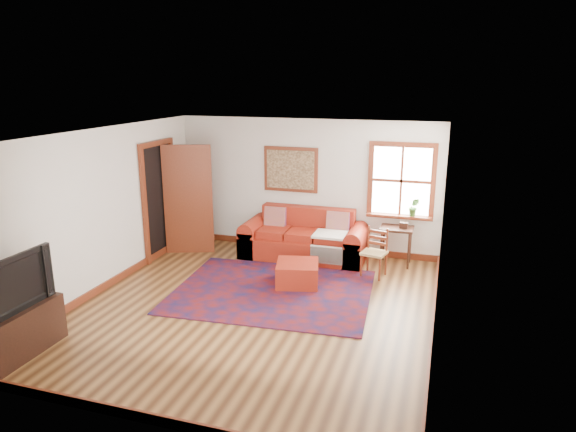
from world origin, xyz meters
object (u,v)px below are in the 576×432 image
(side_table, at_px, (397,234))
(ladder_back_chair, at_px, (375,250))
(media_cabinet, at_px, (18,331))
(red_leather_sofa, at_px, (304,241))
(red_ottoman, at_px, (297,274))

(side_table, height_order, ladder_back_chair, ladder_back_chair)
(media_cabinet, bearing_deg, side_table, 48.14)
(red_leather_sofa, bearing_deg, red_ottoman, -79.00)
(media_cabinet, bearing_deg, ladder_back_chair, 45.86)
(ladder_back_chair, height_order, media_cabinet, ladder_back_chair)
(red_leather_sofa, bearing_deg, media_cabinet, -118.14)
(side_table, bearing_deg, red_leather_sofa, -177.01)
(red_ottoman, distance_m, side_table, 2.02)
(red_ottoman, bearing_deg, red_leather_sofa, 87.34)
(red_ottoman, height_order, media_cabinet, media_cabinet)
(ladder_back_chair, bearing_deg, media_cabinet, -134.14)
(ladder_back_chair, bearing_deg, red_leather_sofa, 158.48)
(side_table, height_order, media_cabinet, side_table)
(side_table, xyz_separation_m, ladder_back_chair, (-0.28, -0.63, -0.13))
(red_ottoman, xyz_separation_m, media_cabinet, (-2.59, -3.04, 0.11))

